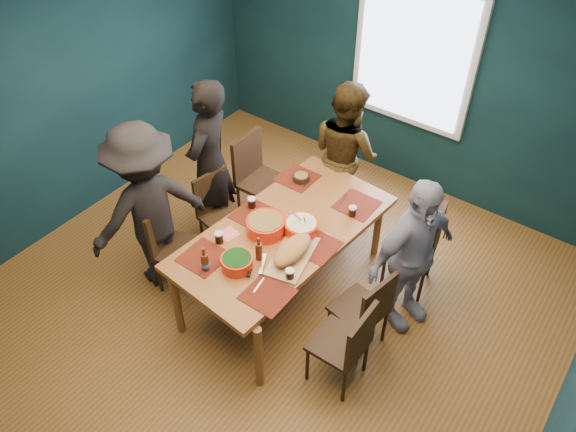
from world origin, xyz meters
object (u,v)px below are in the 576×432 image
at_px(person_back, 345,153).
at_px(chair_left_near, 171,241).
at_px(chair_right_far, 422,244).
at_px(person_right, 412,256).
at_px(dining_table, 284,236).
at_px(chair_right_near, 349,342).
at_px(bowl_salad, 266,226).
at_px(chair_right_mid, 367,308).
at_px(bowl_dumpling, 301,227).
at_px(person_far_left, 210,163).
at_px(bowl_herbs, 237,262).
at_px(cutting_board, 292,251).
at_px(chair_left_mid, 218,207).
at_px(chair_left_far, 256,172).
at_px(person_near_left, 148,208).

bearing_deg(person_back, chair_left_near, 87.49).
bearing_deg(chair_right_far, person_right, -92.07).
height_order(dining_table, person_back, person_back).
distance_m(chair_right_near, person_back, 2.15).
bearing_deg(bowl_salad, dining_table, 45.38).
distance_m(chair_right_mid, bowl_dumpling, 0.89).
height_order(chair_right_mid, bowl_dumpling, bowl_dumpling).
distance_m(dining_table, person_far_left, 1.13).
xyz_separation_m(dining_table, bowl_herbs, (-0.04, -0.59, 0.14)).
height_order(bowl_dumpling, cutting_board, bowl_dumpling).
distance_m(person_far_left, person_back, 1.39).
bearing_deg(cutting_board, chair_left_mid, 150.60).
relative_size(chair_left_mid, bowl_salad, 2.59).
height_order(chair_left_near, person_right, person_right).
bearing_deg(chair_left_mid, person_back, 67.90).
relative_size(person_back, person_right, 1.03).
relative_size(person_back, cutting_board, 2.22).
height_order(person_right, bowl_dumpling, person_right).
distance_m(chair_left_near, chair_right_near, 1.91).
height_order(chair_left_mid, bowl_salad, bowl_salad).
height_order(chair_left_far, chair_right_near, chair_left_far).
xyz_separation_m(person_right, cutting_board, (-0.80, -0.60, 0.07)).
relative_size(person_right, bowl_salad, 4.61).
xyz_separation_m(chair_right_far, bowl_dumpling, (-0.84, -0.74, 0.30)).
bearing_deg(person_near_left, bowl_dumpling, 134.58).
xyz_separation_m(chair_right_near, bowl_dumpling, (-0.86, 0.56, 0.33)).
xyz_separation_m(chair_left_far, chair_right_far, (1.88, 0.09, -0.03)).
bearing_deg(person_back, bowl_herbs, 113.82).
distance_m(dining_table, chair_right_mid, 0.97).
xyz_separation_m(chair_right_mid, person_right, (0.11, 0.49, 0.27)).
relative_size(chair_left_mid, person_far_left, 0.50).
distance_m(chair_right_near, person_far_left, 2.25).
distance_m(bowl_dumpling, bowl_herbs, 0.67).
height_order(chair_left_far, chair_left_near, chair_left_far).
relative_size(chair_right_far, person_far_left, 0.54).
bearing_deg(chair_left_mid, bowl_salad, -5.44).
distance_m(chair_right_far, chair_right_mid, 0.92).
xyz_separation_m(person_back, person_right, (1.22, -0.90, -0.02)).
bearing_deg(chair_left_mid, person_near_left, -96.93).
distance_m(chair_left_near, person_far_left, 0.87).
distance_m(chair_left_near, cutting_board, 1.25).
xyz_separation_m(chair_left_far, person_back, (0.73, 0.57, 0.22)).
xyz_separation_m(chair_right_far, person_far_left, (-2.07, -0.55, 0.33)).
bearing_deg(chair_left_near, bowl_herbs, -23.04).
xyz_separation_m(dining_table, person_back, (-0.17, 1.27, 0.10)).
bearing_deg(chair_right_near, bowl_dumpling, 145.91).
distance_m(person_far_left, bowl_dumpling, 1.25).
bearing_deg(person_near_left, chair_left_mid, -179.16).
distance_m(person_far_left, cutting_board, 1.43).
bearing_deg(chair_left_far, person_right, -10.51).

